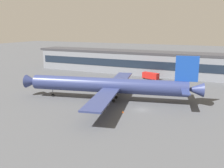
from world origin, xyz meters
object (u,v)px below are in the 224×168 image
object	(u,v)px
fuel_truck	(150,76)
traffic_cone_0	(123,112)
follow_me_car	(183,80)
airliner	(110,85)

from	to	relation	value
fuel_truck	traffic_cone_0	distance (m)	52.45
follow_me_car	traffic_cone_0	bearing A→B (deg)	-101.25
fuel_truck	traffic_cone_0	xyz separation A→B (m)	(6.26, -52.05, -1.54)
airliner	follow_me_car	size ratio (longest dim) A/B	13.29
fuel_truck	traffic_cone_0	world-z (taller)	fuel_truck
airliner	follow_me_car	bearing A→B (deg)	64.03
airliner	follow_me_car	xyz separation A→B (m)	(19.44, 39.91, -4.27)
traffic_cone_0	fuel_truck	bearing A→B (deg)	96.86
follow_me_car	fuel_truck	size ratio (longest dim) A/B	0.54
airliner	traffic_cone_0	world-z (taller)	airliner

